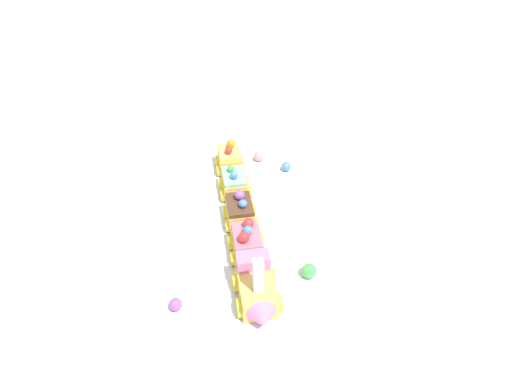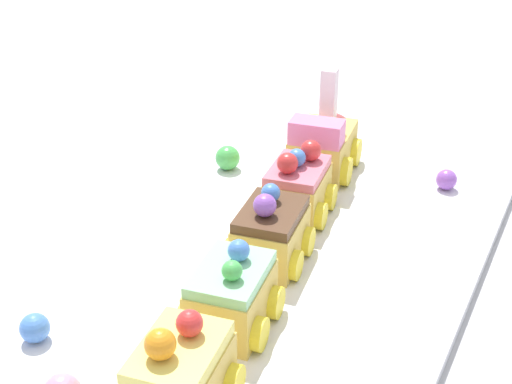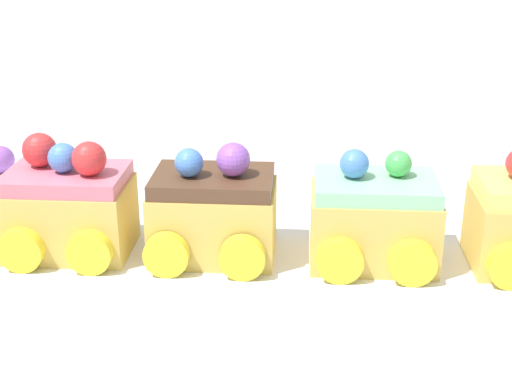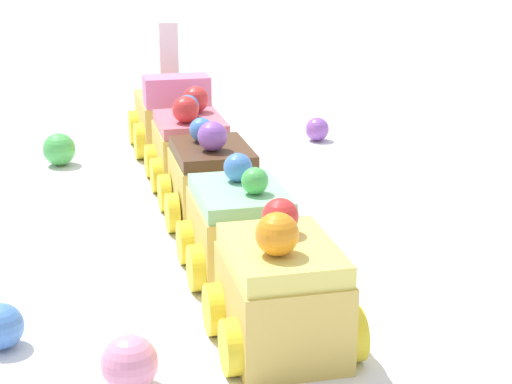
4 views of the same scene
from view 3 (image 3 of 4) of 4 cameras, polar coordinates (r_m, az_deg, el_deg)
name	(u,v)px [view 3 (image 3 of 4)]	position (r m, az deg, el deg)	size (l,w,h in m)	color
ground_plane	(186,268)	(0.46, -5.65, -6.03)	(10.00, 10.00, 0.00)	#B2B2B7
display_board	(185,259)	(0.45, -5.68, -5.36)	(0.71, 0.35, 0.01)	white
cake_car_strawberry	(69,208)	(0.45, -14.74, -1.26)	(0.08, 0.08, 0.07)	#E0BC56
cake_car_chocolate	(213,215)	(0.43, -3.43, -1.82)	(0.08, 0.08, 0.07)	#E0BC56
cake_car_mint	(373,220)	(0.43, 9.37, -2.25)	(0.08, 0.08, 0.07)	#E0BC56
gumball_purple	(1,159)	(0.61, -19.75, 2.47)	(0.02, 0.02, 0.02)	#9956C6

